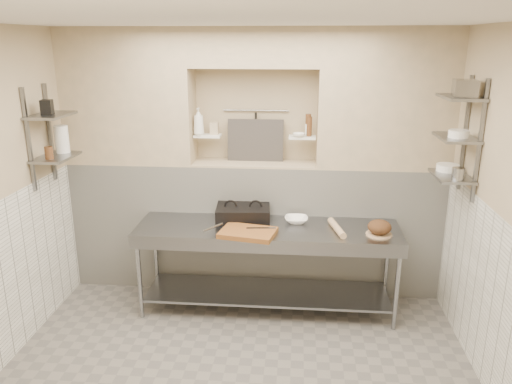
# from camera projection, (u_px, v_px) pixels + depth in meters

# --- Properties ---
(ceiling) EXTENTS (4.00, 3.90, 0.10)m
(ceiling) POSITION_uv_depth(u_px,v_px,m) (230.00, 11.00, 3.23)
(ceiling) COLOR silver
(ceiling) RESTS_ON ground
(wall_back) EXTENTS (4.00, 0.10, 2.80)m
(wall_back) POSITION_uv_depth(u_px,v_px,m) (257.00, 159.00, 5.56)
(wall_back) COLOR tan
(wall_back) RESTS_ON ground
(backwall_lower) EXTENTS (4.00, 0.40, 1.40)m
(backwall_lower) POSITION_uv_depth(u_px,v_px,m) (255.00, 226.00, 5.53)
(backwall_lower) COLOR white
(backwall_lower) RESTS_ON floor
(alcove_sill) EXTENTS (1.30, 0.40, 0.02)m
(alcove_sill) POSITION_uv_depth(u_px,v_px,m) (255.00, 163.00, 5.32)
(alcove_sill) COLOR tan
(alcove_sill) RESTS_ON backwall_lower
(backwall_pillar_left) EXTENTS (1.35, 0.40, 1.40)m
(backwall_pillar_left) POSITION_uv_depth(u_px,v_px,m) (129.00, 97.00, 5.23)
(backwall_pillar_left) COLOR tan
(backwall_pillar_left) RESTS_ON backwall_lower
(backwall_pillar_right) EXTENTS (1.35, 0.40, 1.40)m
(backwall_pillar_right) POSITION_uv_depth(u_px,v_px,m) (386.00, 99.00, 5.01)
(backwall_pillar_right) COLOR tan
(backwall_pillar_right) RESTS_ON backwall_lower
(backwall_header) EXTENTS (1.30, 0.40, 0.40)m
(backwall_header) POSITION_uv_depth(u_px,v_px,m) (255.00, 47.00, 4.97)
(backwall_header) COLOR tan
(backwall_header) RESTS_ON backwall_lower
(wainscot_right) EXTENTS (0.02, 3.90, 1.40)m
(wainscot_right) POSITION_uv_depth(u_px,v_px,m) (501.00, 318.00, 3.69)
(wainscot_right) COLOR white
(wainscot_right) RESTS_ON floor
(alcove_shelf_left) EXTENTS (0.28, 0.16, 0.02)m
(alcove_shelf_left) POSITION_uv_depth(u_px,v_px,m) (208.00, 136.00, 5.28)
(alcove_shelf_left) COLOR white
(alcove_shelf_left) RESTS_ON backwall_lower
(alcove_shelf_right) EXTENTS (0.28, 0.16, 0.02)m
(alcove_shelf_right) POSITION_uv_depth(u_px,v_px,m) (302.00, 137.00, 5.19)
(alcove_shelf_right) COLOR white
(alcove_shelf_right) RESTS_ON backwall_lower
(utensil_rail) EXTENTS (0.70, 0.02, 0.02)m
(utensil_rail) POSITION_uv_depth(u_px,v_px,m) (256.00, 110.00, 5.32)
(utensil_rail) COLOR gray
(utensil_rail) RESTS_ON wall_back
(hanging_steel) EXTENTS (0.02, 0.02, 0.30)m
(hanging_steel) POSITION_uv_depth(u_px,v_px,m) (256.00, 127.00, 5.35)
(hanging_steel) COLOR black
(hanging_steel) RESTS_ON utensil_rail
(splash_panel) EXTENTS (0.60, 0.08, 0.45)m
(splash_panel) POSITION_uv_depth(u_px,v_px,m) (255.00, 140.00, 5.35)
(splash_panel) COLOR #383330
(splash_panel) RESTS_ON alcove_sill
(shelf_rail_left_a) EXTENTS (0.03, 0.03, 0.95)m
(shelf_rail_left_a) POSITION_uv_depth(u_px,v_px,m) (50.00, 133.00, 4.89)
(shelf_rail_left_a) COLOR slate
(shelf_rail_left_a) RESTS_ON wall_left
(shelf_rail_left_b) EXTENTS (0.03, 0.03, 0.95)m
(shelf_rail_left_b) POSITION_uv_depth(u_px,v_px,m) (29.00, 140.00, 4.51)
(shelf_rail_left_b) COLOR slate
(shelf_rail_left_b) RESTS_ON wall_left
(wall_shelf_left_lower) EXTENTS (0.30, 0.50, 0.02)m
(wall_shelf_left_lower) POSITION_uv_depth(u_px,v_px,m) (56.00, 157.00, 4.75)
(wall_shelf_left_lower) COLOR slate
(wall_shelf_left_lower) RESTS_ON wall_left
(wall_shelf_left_upper) EXTENTS (0.30, 0.50, 0.03)m
(wall_shelf_left_upper) POSITION_uv_depth(u_px,v_px,m) (51.00, 115.00, 4.63)
(wall_shelf_left_upper) COLOR slate
(wall_shelf_left_upper) RESTS_ON wall_left
(shelf_rail_right_a) EXTENTS (0.03, 0.03, 1.05)m
(shelf_rail_right_a) POSITION_uv_depth(u_px,v_px,m) (465.00, 134.00, 4.55)
(shelf_rail_right_a) COLOR slate
(shelf_rail_right_a) RESTS_ON wall_right
(shelf_rail_right_b) EXTENTS (0.03, 0.03, 1.05)m
(shelf_rail_right_b) POSITION_uv_depth(u_px,v_px,m) (480.00, 142.00, 4.17)
(shelf_rail_right_b) COLOR slate
(shelf_rail_right_b) RESTS_ON wall_right
(wall_shelf_right_lower) EXTENTS (0.30, 0.50, 0.02)m
(wall_shelf_right_lower) POSITION_uv_depth(u_px,v_px,m) (452.00, 176.00, 4.47)
(wall_shelf_right_lower) COLOR slate
(wall_shelf_right_lower) RESTS_ON wall_right
(wall_shelf_right_mid) EXTENTS (0.30, 0.50, 0.02)m
(wall_shelf_right_mid) POSITION_uv_depth(u_px,v_px,m) (456.00, 138.00, 4.37)
(wall_shelf_right_mid) COLOR slate
(wall_shelf_right_mid) RESTS_ON wall_right
(wall_shelf_right_upper) EXTENTS (0.30, 0.50, 0.03)m
(wall_shelf_right_upper) POSITION_uv_depth(u_px,v_px,m) (461.00, 97.00, 4.27)
(wall_shelf_right_upper) COLOR slate
(wall_shelf_right_upper) RESTS_ON wall_right
(prep_table) EXTENTS (2.60, 0.70, 0.90)m
(prep_table) POSITION_uv_depth(u_px,v_px,m) (267.00, 252.00, 4.99)
(prep_table) COLOR gray
(prep_table) RESTS_ON floor
(panini_press) EXTENTS (0.57, 0.43, 0.15)m
(panini_press) POSITION_uv_depth(u_px,v_px,m) (243.00, 213.00, 5.10)
(panini_press) COLOR black
(panini_press) RESTS_ON prep_table
(cutting_board) EXTENTS (0.57, 0.45, 0.05)m
(cutting_board) POSITION_uv_depth(u_px,v_px,m) (248.00, 233.00, 4.72)
(cutting_board) COLOR brown
(cutting_board) RESTS_ON prep_table
(knife_blade) EXTENTS (0.28, 0.06, 0.01)m
(knife_blade) POSITION_uv_depth(u_px,v_px,m) (261.00, 228.00, 4.76)
(knife_blade) COLOR gray
(knife_blade) RESTS_ON cutting_board
(tongs) EXTENTS (0.16, 0.23, 0.02)m
(tongs) POSITION_uv_depth(u_px,v_px,m) (213.00, 227.00, 4.76)
(tongs) COLOR gray
(tongs) RESTS_ON cutting_board
(mixing_bowl) EXTENTS (0.24, 0.24, 0.06)m
(mixing_bowl) POSITION_uv_depth(u_px,v_px,m) (296.00, 220.00, 5.04)
(mixing_bowl) COLOR white
(mixing_bowl) RESTS_ON prep_table
(rolling_pin) EXTENTS (0.16, 0.43, 0.07)m
(rolling_pin) POSITION_uv_depth(u_px,v_px,m) (337.00, 228.00, 4.81)
(rolling_pin) COLOR #D2AF89
(rolling_pin) RESTS_ON prep_table
(bread_board) EXTENTS (0.25, 0.25, 0.01)m
(bread_board) POSITION_uv_depth(u_px,v_px,m) (379.00, 234.00, 4.72)
(bread_board) COLOR #D2AF89
(bread_board) RESTS_ON prep_table
(bread_loaf) EXTENTS (0.22, 0.22, 0.13)m
(bread_loaf) POSITION_uv_depth(u_px,v_px,m) (379.00, 227.00, 4.70)
(bread_loaf) COLOR #4C2D19
(bread_loaf) RESTS_ON bread_board
(bottle_soap) EXTENTS (0.12, 0.12, 0.29)m
(bottle_soap) POSITION_uv_depth(u_px,v_px,m) (199.00, 122.00, 5.20)
(bottle_soap) COLOR white
(bottle_soap) RESTS_ON alcove_shelf_left
(jar_alcove) EXTENTS (0.08, 0.08, 0.13)m
(jar_alcove) POSITION_uv_depth(u_px,v_px,m) (214.00, 128.00, 5.27)
(jar_alcove) COLOR tan
(jar_alcove) RESTS_ON alcove_shelf_left
(bowl_alcove) EXTENTS (0.16, 0.16, 0.04)m
(bowl_alcove) POSITION_uv_depth(u_px,v_px,m) (299.00, 135.00, 5.14)
(bowl_alcove) COLOR white
(bowl_alcove) RESTS_ON alcove_shelf_right
(condiment_a) EXTENTS (0.06, 0.06, 0.20)m
(condiment_a) POSITION_uv_depth(u_px,v_px,m) (309.00, 127.00, 5.15)
(condiment_a) COLOR #4F2E18
(condiment_a) RESTS_ON alcove_shelf_right
(condiment_b) EXTENTS (0.06, 0.06, 0.23)m
(condiment_b) POSITION_uv_depth(u_px,v_px,m) (308.00, 125.00, 5.17)
(condiment_b) COLOR #4F2E18
(condiment_b) RESTS_ON alcove_shelf_right
(condiment_c) EXTENTS (0.07, 0.07, 0.12)m
(condiment_c) POSITION_uv_depth(u_px,v_px,m) (308.00, 130.00, 5.19)
(condiment_c) COLOR white
(condiment_c) RESTS_ON alcove_shelf_right
(jug_left) EXTENTS (0.13, 0.13, 0.26)m
(jug_left) POSITION_uv_depth(u_px,v_px,m) (62.00, 139.00, 4.86)
(jug_left) COLOR white
(jug_left) RESTS_ON wall_shelf_left_lower
(jar_left) EXTENTS (0.08, 0.08, 0.12)m
(jar_left) POSITION_uv_depth(u_px,v_px,m) (49.00, 153.00, 4.62)
(jar_left) COLOR #4F2E18
(jar_left) RESTS_ON wall_shelf_left_lower
(box_left_upper) EXTENTS (0.11, 0.11, 0.14)m
(box_left_upper) POSITION_uv_depth(u_px,v_px,m) (47.00, 107.00, 4.56)
(box_left_upper) COLOR black
(box_left_upper) RESTS_ON wall_shelf_left_upper
(bowl_right) EXTENTS (0.21, 0.21, 0.06)m
(bowl_right) POSITION_uv_depth(u_px,v_px,m) (448.00, 168.00, 4.59)
(bowl_right) COLOR white
(bowl_right) RESTS_ON wall_shelf_right_lower
(canister_right) EXTENTS (0.11, 0.11, 0.11)m
(canister_right) POSITION_uv_depth(u_px,v_px,m) (458.00, 174.00, 4.29)
(canister_right) COLOR gray
(canister_right) RESTS_ON wall_shelf_right_lower
(bowl_right_mid) EXTENTS (0.17, 0.17, 0.06)m
(bowl_right_mid) POSITION_uv_depth(u_px,v_px,m) (459.00, 134.00, 4.30)
(bowl_right_mid) COLOR white
(bowl_right_mid) RESTS_ON wall_shelf_right_mid
(basket_right) EXTENTS (0.21, 0.25, 0.14)m
(basket_right) POSITION_uv_depth(u_px,v_px,m) (465.00, 88.00, 4.17)
(basket_right) COLOR gray
(basket_right) RESTS_ON wall_shelf_right_upper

